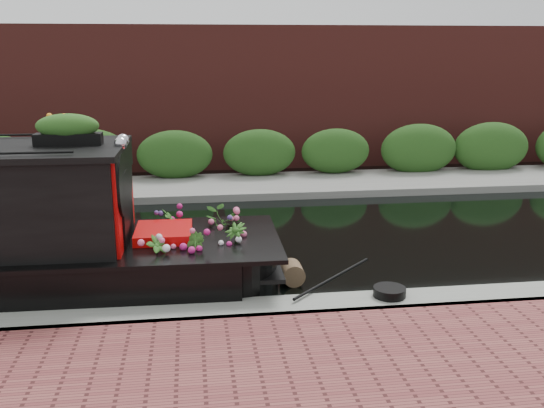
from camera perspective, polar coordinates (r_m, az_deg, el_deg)
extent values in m
plane|color=black|center=(10.88, -9.94, -3.94)|extent=(80.00, 80.00, 0.00)
cube|color=gray|center=(7.82, -10.77, -11.59)|extent=(40.00, 0.60, 0.50)
cube|color=gray|center=(14.92, -9.40, 1.16)|extent=(40.00, 2.40, 0.34)
cube|color=#254E1A|center=(15.80, -9.32, 1.91)|extent=(40.00, 1.10, 2.80)
cube|color=maroon|center=(17.85, -9.16, 3.37)|extent=(40.00, 1.00, 8.00)
cube|color=red|center=(8.61, -13.70, 0.63)|extent=(0.09, 1.72, 1.33)
cube|color=black|center=(8.02, -23.67, -0.69)|extent=(0.88, 0.05, 0.54)
cube|color=red|center=(8.77, -10.10, -3.77)|extent=(0.80, 0.90, 0.49)
sphere|color=silver|center=(8.33, -14.04, 5.56)|extent=(0.18, 0.18, 0.18)
sphere|color=silver|center=(8.60, -13.85, 5.85)|extent=(0.18, 0.18, 0.18)
cube|color=black|center=(8.56, -18.61, 5.81)|extent=(0.88, 0.26, 0.16)
ellipsoid|color=orange|center=(8.54, -18.72, 7.11)|extent=(0.96, 0.27, 0.24)
imported|color=#2F6321|center=(8.14, -10.73, -4.92)|extent=(0.36, 0.36, 0.58)
imported|color=#2F6321|center=(8.19, -7.31, -4.70)|extent=(0.34, 0.38, 0.57)
imported|color=#2F6321|center=(9.24, -4.44, -2.21)|extent=(0.67, 0.61, 0.62)
imported|color=#2F6321|center=(8.49, -3.46, -3.81)|extent=(0.47, 0.47, 0.60)
imported|color=#2F6321|center=(9.44, -9.61, -2.16)|extent=(0.23, 0.32, 0.58)
cylinder|color=brown|center=(9.05, 1.93, -6.48)|extent=(0.33, 0.38, 0.33)
cylinder|color=black|center=(8.14, 11.00, -8.11)|extent=(0.43, 0.43, 0.12)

